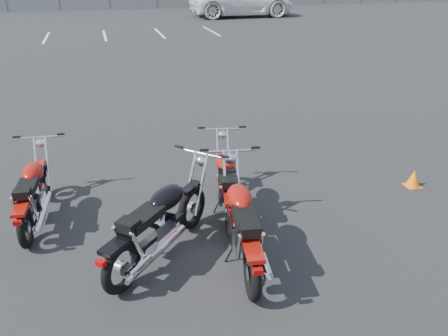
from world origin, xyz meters
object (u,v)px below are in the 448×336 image
object	(u,v)px
motorcycle_second_black	(160,223)
motorcycle_rear_red	(227,183)
motorcycle_third_red	(242,224)
motorcycle_front_red	(34,192)

from	to	relation	value
motorcycle_second_black	motorcycle_rear_red	bearing A→B (deg)	38.07
motorcycle_second_black	motorcycle_third_red	world-z (taller)	same
motorcycle_front_red	motorcycle_second_black	xyz separation A→B (m)	(1.68, -1.44, 0.05)
motorcycle_front_red	motorcycle_second_black	world-z (taller)	motorcycle_second_black
motorcycle_second_black	motorcycle_rear_red	size ratio (longest dim) A/B	0.92
motorcycle_front_red	motorcycle_rear_red	xyz separation A→B (m)	(2.86, -0.51, 0.01)
motorcycle_front_red	motorcycle_third_red	bearing A→B (deg)	-32.89
motorcycle_front_red	motorcycle_third_red	xyz separation A→B (m)	(2.70, -1.75, 0.05)
motorcycle_second_black	motorcycle_third_red	xyz separation A→B (m)	(1.03, -0.31, -0.00)
motorcycle_front_red	motorcycle_second_black	distance (m)	2.21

